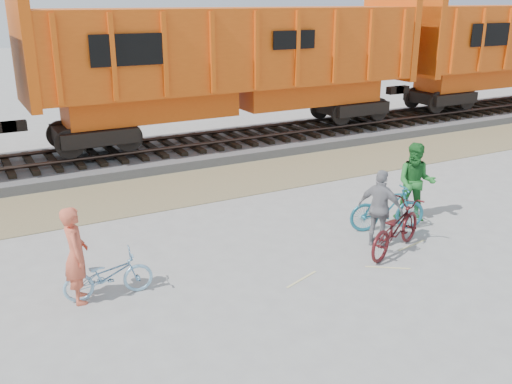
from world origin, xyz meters
TOP-DOWN VIEW (x-y plane):
  - ground at (0.00, 0.00)m, footprint 120.00×120.00m
  - gravel_strip at (0.00, 5.50)m, footprint 120.00×3.00m
  - ballast_bed at (0.00, 9.00)m, footprint 120.00×4.00m
  - track at (0.00, 9.00)m, footprint 120.00×2.60m
  - hopper_car_center at (2.48, 9.00)m, footprint 14.00×3.13m
  - bicycle_blue at (-4.42, 0.33)m, footprint 1.65×0.73m
  - bicycle_teal at (2.08, 0.35)m, footprint 1.87×1.07m
  - bicycle_maroon at (1.44, -0.64)m, footprint 2.16×1.45m
  - person_solo at (-4.92, 0.43)m, footprint 0.50×0.69m
  - person_man at (3.08, 0.55)m, footprint 1.18×1.17m
  - person_woman at (1.34, -0.24)m, footprint 0.84×1.09m

SIDE VIEW (x-z plane):
  - ground at x=0.00m, z-range 0.00..0.00m
  - gravel_strip at x=0.00m, z-range 0.00..0.02m
  - ballast_bed at x=0.00m, z-range 0.00..0.30m
  - bicycle_blue at x=-4.42m, z-range 0.00..0.84m
  - track at x=0.00m, z-range 0.35..0.59m
  - bicycle_maroon at x=1.44m, z-range 0.00..1.08m
  - bicycle_teal at x=2.08m, z-range 0.00..1.08m
  - person_woman at x=1.34m, z-range 0.00..1.72m
  - person_solo at x=-4.92m, z-range 0.00..1.78m
  - person_man at x=3.08m, z-range 0.00..1.92m
  - hopper_car_center at x=2.48m, z-range 0.68..5.33m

